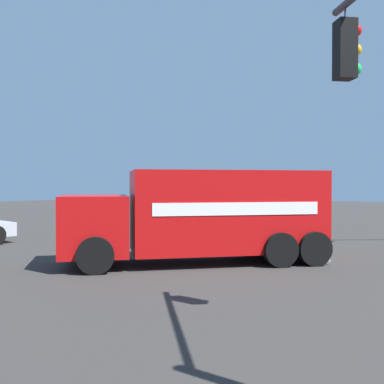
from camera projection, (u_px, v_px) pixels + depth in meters
The scene contains 2 objects.
ground_plane at pixel (241, 258), 14.51m from camera, with size 100.00×100.00×0.00m, color #33302D.
delivery_truck at pixel (203, 215), 13.64m from camera, with size 7.10×7.48×2.78m.
Camera 1 is at (-7.36, 12.57, 2.38)m, focal length 42.00 mm.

